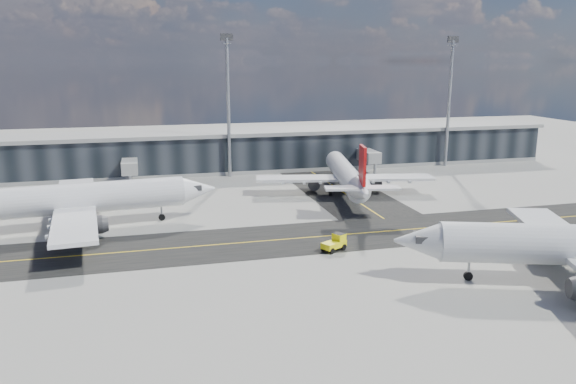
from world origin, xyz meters
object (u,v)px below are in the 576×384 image
at_px(service_van, 347,172).
at_px(baggage_tug, 335,242).
at_px(airliner_redtail, 346,175).
at_px(airliner_af, 61,200).

bearing_deg(service_van, baggage_tug, -137.85).
relative_size(airliner_redtail, baggage_tug, 10.31).
distance_m(airliner_af, service_van, 60.17).
bearing_deg(airliner_redtail, baggage_tug, -101.13).
bearing_deg(baggage_tug, airliner_af, -147.31).
xyz_separation_m(airliner_redtail, baggage_tug, (-11.72, -28.16, -2.67)).
height_order(airliner_redtail, service_van, airliner_redtail).
bearing_deg(service_van, airliner_af, -178.45).
distance_m(baggage_tug, service_van, 49.51).
height_order(airliner_redtail, baggage_tug, airliner_redtail).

